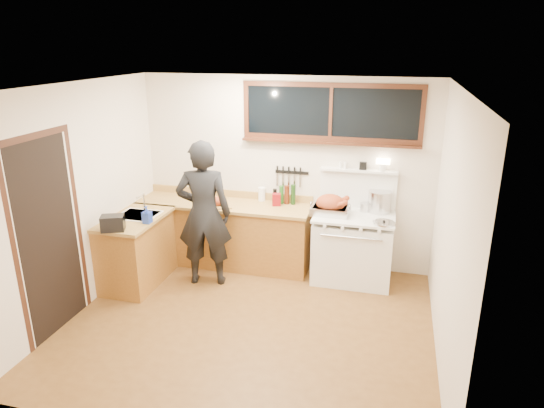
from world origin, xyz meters
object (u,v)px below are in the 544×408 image
(vintage_stove, at_px, (353,246))
(man, at_px, (204,214))
(roast_turkey, at_px, (331,206))
(cutting_board, at_px, (217,203))

(vintage_stove, distance_m, man, 1.98)
(man, distance_m, roast_turkey, 1.62)
(cutting_board, relative_size, roast_turkey, 0.92)
(vintage_stove, xyz_separation_m, man, (-1.84, -0.56, 0.48))
(vintage_stove, height_order, roast_turkey, vintage_stove)
(cutting_board, bearing_deg, vintage_stove, 4.03)
(cutting_board, bearing_deg, roast_turkey, 3.86)
(vintage_stove, xyz_separation_m, roast_turkey, (-0.31, -0.03, 0.54))
(cutting_board, xyz_separation_m, roast_turkey, (1.52, 0.10, 0.05))
(cutting_board, distance_m, roast_turkey, 1.52)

